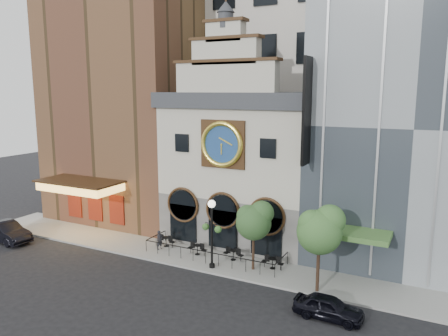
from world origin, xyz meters
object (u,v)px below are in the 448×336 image
bistro_2 (233,254)px  tree_left (254,220)px  car_right (329,307)px  pedestrian (160,240)px  bistro_0 (166,241)px  car_left (6,232)px  tree_right (320,228)px  bistro_1 (197,249)px  bistro_3 (273,262)px  lamppost (212,226)px

bistro_2 → tree_left: tree_left is taller
car_right → tree_left: tree_left is taller
pedestrian → tree_left: (8.14, -0.21, 2.84)m
pedestrian → bistro_0: bearing=14.1°
bistro_0 → tree_left: 8.71m
car_left → tree_right: bearing=-77.9°
bistro_1 → bistro_2: bearing=5.4°
car_right → car_left: 27.15m
car_right → car_left: bearing=90.9°
car_right → tree_left: bearing=58.5°
car_left → tree_left: (20.93, 3.77, 2.92)m
bistro_2 → tree_right: tree_right is taller
bistro_1 → bistro_0: bearing=173.0°
tree_left → bistro_0: bearing=173.0°
bistro_3 → lamppost: (-3.89, -1.76, 2.57)m
bistro_0 → pedestrian: bearing=-95.6°
lamppost → tree_left: (2.76, 1.06, 0.57)m
bistro_2 → tree_right: 8.07m
pedestrian → lamppost: size_ratio=0.31×
lamppost → tree_right: 7.72m
pedestrian → lamppost: bearing=-83.6°
pedestrian → tree_left: 8.63m
tree_right → bistro_1: bearing=169.4°
pedestrian → lamppost: lamppost is taller
car_right → lamppost: (-8.98, 2.96, 2.52)m
lamppost → tree_left: bearing=28.4°
bistro_1 → car_right: size_ratio=0.41×
car_left → bistro_1: bearing=-68.2°
lamppost → tree_right: bearing=6.1°
bistro_3 → tree_left: (-1.13, -0.70, 3.14)m
pedestrian → tree_left: bearing=-71.8°
tree_right → bistro_0: bearing=170.3°
bistro_3 → tree_right: size_ratio=0.29×
bistro_2 → tree_left: (2.02, -0.88, 3.14)m
bistro_0 → lamppost: (5.31, -2.04, 2.57)m
car_right → tree_right: size_ratio=0.70×
bistro_0 → bistro_1: (3.13, -0.38, 0.00)m
bistro_2 → car_right: 9.59m
car_left → lamppost: 18.52m
tree_left → bistro_1: bearing=173.1°
bistro_0 → bistro_1: same height
bistro_0 → tree_right: tree_right is taller
bistro_0 → bistro_2: bearing=-1.0°
bistro_1 → bistro_3: 6.06m
bistro_1 → bistro_3: size_ratio=1.00×
car_right → pedestrian: size_ratio=2.54×
bistro_0 → bistro_3: size_ratio=1.00×
bistro_1 → car_left: 16.58m
bistro_2 → tree_right: size_ratio=0.29×
bistro_1 → tree_right: (9.83, -1.83, 3.59)m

